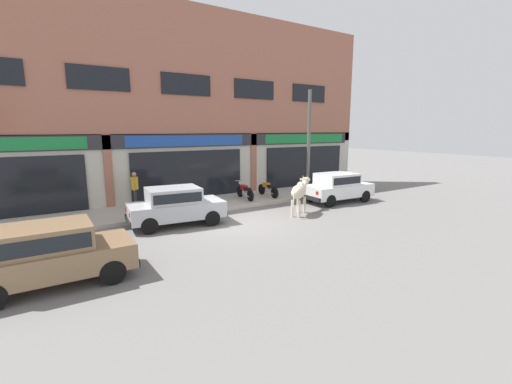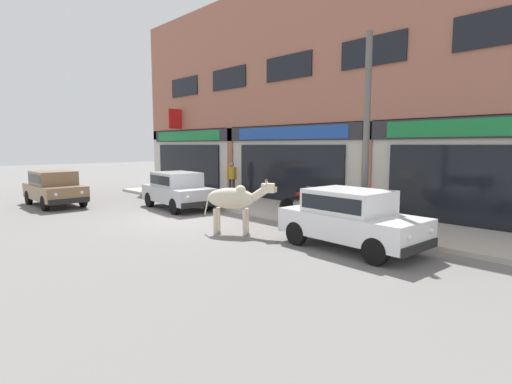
{
  "view_description": "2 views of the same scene",
  "coord_description": "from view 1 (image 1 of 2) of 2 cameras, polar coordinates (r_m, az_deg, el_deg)",
  "views": [
    {
      "loc": [
        -6.42,
        -11.12,
        3.61
      ],
      "look_at": [
        1.29,
        1.0,
        0.97
      ],
      "focal_mm": 24.0,
      "sensor_mm": 36.0,
      "label": 1
    },
    {
      "loc": [
        11.54,
        -7.33,
        2.55
      ],
      "look_at": [
        2.61,
        1.0,
        1.1
      ],
      "focal_mm": 28.0,
      "sensor_mm": 36.0,
      "label": 2
    }
  ],
  "objects": [
    {
      "name": "sidewalk",
      "position": [
        16.57,
        -8.9,
        -2.06
      ],
      "size": [
        19.0,
        3.09,
        0.14
      ],
      "primitive_type": "cube",
      "color": "#B7AFA3",
      "rests_on": "ground"
    },
    {
      "name": "ground_plane",
      "position": [
        13.34,
        -2.38,
        -5.31
      ],
      "size": [
        90.0,
        90.0,
        0.0
      ],
      "primitive_type": "plane",
      "color": "slate"
    },
    {
      "name": "utility_pole",
      "position": [
        18.1,
        8.77,
        7.92
      ],
      "size": [
        0.18,
        0.18,
        5.45
      ],
      "primitive_type": "cylinder",
      "color": "#595651",
      "rests_on": "sidewalk"
    },
    {
      "name": "car_1",
      "position": [
        9.36,
        -31.06,
        -8.53
      ],
      "size": [
        3.63,
        1.63,
        1.46
      ],
      "color": "black",
      "rests_on": "ground"
    },
    {
      "name": "car_2",
      "position": [
        17.58,
        13.42,
        0.97
      ],
      "size": [
        3.67,
        1.75,
        1.46
      ],
      "color": "black",
      "rests_on": "ground"
    },
    {
      "name": "motorcycle_1",
      "position": [
        17.98,
        2.0,
        0.51
      ],
      "size": [
        0.52,
        1.81,
        0.88
      ],
      "color": "black",
      "rests_on": "sidewalk"
    },
    {
      "name": "motorcycle_0",
      "position": [
        17.26,
        -1.86,
        0.1
      ],
      "size": [
        0.52,
        1.81,
        0.88
      ],
      "color": "black",
      "rests_on": "sidewalk"
    },
    {
      "name": "car_0",
      "position": [
        13.3,
        -13.29,
        -2.01
      ],
      "size": [
        3.72,
        1.92,
        1.46
      ],
      "color": "black",
      "rests_on": "ground"
    },
    {
      "name": "cow",
      "position": [
        14.66,
        7.24,
        0.08
      ],
      "size": [
        1.86,
        1.44,
        1.61
      ],
      "color": "beige",
      "rests_on": "ground"
    },
    {
      "name": "shop_building",
      "position": [
        17.88,
        -11.71,
        13.31
      ],
      "size": [
        23.0,
        1.4,
        9.58
      ],
      "color": "#9E604C",
      "rests_on": "ground"
    },
    {
      "name": "pedestrian",
      "position": [
        16.28,
        -19.57,
        1.0
      ],
      "size": [
        0.32,
        0.46,
        1.6
      ],
      "color": "#2D2D33",
      "rests_on": "sidewalk"
    }
  ]
}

